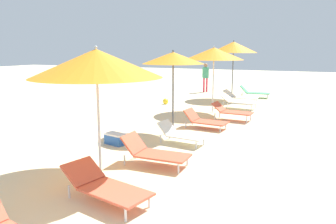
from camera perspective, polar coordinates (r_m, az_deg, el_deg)
The scene contains 15 objects.
umbrella_second at distance 6.49m, azimuth -12.20°, elevation 8.17°, with size 2.53×2.53×2.56m.
lounger_second_shoreside at distance 7.26m, azimuth -2.42°, elevation -6.87°, with size 1.46×0.67×0.65m.
lounger_second_inland at distance 5.70m, azimuth -10.75°, elevation -12.30°, with size 1.69×0.96×0.57m.
umbrella_third at distance 9.78m, azimuth 0.88°, elevation 9.25°, with size 1.83×1.83×2.48m.
lounger_third_shoreside at distance 10.70m, azimuth 6.33°, elevation -1.40°, with size 1.40×0.73×0.59m.
lounger_third_inland at distance 8.89m, azimuth 2.21°, elevation -3.76°, with size 1.32×0.70×0.57m.
umbrella_fourth at distance 13.26m, azimuth 7.90°, elevation 9.91°, with size 2.34×2.34×2.63m.
lounger_fourth_shoreside at distance 14.48m, azimuth 11.93°, elevation 1.85°, with size 1.59×0.83×0.58m.
lounger_fourth_inland at distance 12.02m, azimuth 10.87°, elevation 0.15°, with size 1.43×0.71×0.61m.
umbrella_farthest at distance 17.16m, azimuth 11.20°, elevation 10.86°, with size 2.34×2.34×2.94m.
lounger_farthest_shoreside at distance 18.01m, azimuth 14.55°, elevation 3.35°, with size 1.58×0.79×0.64m.
lounger_farthest_inland at distance 16.14m, azimuth 12.28°, elevation 2.66°, with size 1.62×0.73×0.58m.
person_walking_near at distance 19.76m, azimuth 6.47°, elevation 6.40°, with size 0.42×0.35×1.70m.
beach_ball at distance 15.36m, azimuth -0.42°, elevation 1.86°, with size 0.26×0.26×0.26m, color yellow.
cooler_box at distance 8.96m, azimuth -9.00°, elevation -4.58°, with size 0.62×0.43×0.30m.
Camera 1 is at (3.21, -1.09, 2.49)m, focal length 35.46 mm.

